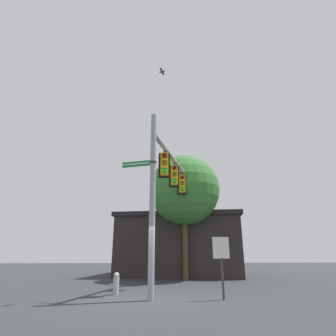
# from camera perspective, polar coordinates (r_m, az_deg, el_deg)

# --- Properties ---
(ground_plane) EXTENTS (80.00, 80.00, 0.00)m
(ground_plane) POSITION_cam_1_polar(r_m,az_deg,el_deg) (10.32, -3.70, -26.24)
(ground_plane) COLOR #2D3033
(signal_pole) EXTENTS (0.23, 0.23, 7.15)m
(signal_pole) POSITION_cam_1_polar(r_m,az_deg,el_deg) (10.40, -3.31, -6.37)
(signal_pole) COLOR gray
(signal_pole) RESTS_ON ground
(mast_arm) EXTENTS (2.09, 5.80, 0.21)m
(mast_arm) POSITION_cam_1_polar(r_m,az_deg,el_deg) (13.94, 0.81, 2.23)
(mast_arm) COLOR gray
(traffic_light_nearest_pole) EXTENTS (0.54, 0.49, 1.31)m
(traffic_light_nearest_pole) POSITION_cam_1_polar(r_m,az_deg,el_deg) (12.40, -0.76, 0.86)
(traffic_light_nearest_pole) COLOR black
(traffic_light_mid_inner) EXTENTS (0.54, 0.49, 1.31)m
(traffic_light_mid_inner) POSITION_cam_1_polar(r_m,az_deg,el_deg) (14.15, 1.37, -1.51)
(traffic_light_mid_inner) COLOR black
(traffic_light_mid_outer) EXTENTS (0.54, 0.49, 1.31)m
(traffic_light_mid_outer) POSITION_cam_1_polar(r_m,az_deg,el_deg) (15.94, 3.02, -3.35)
(traffic_light_mid_outer) COLOR black
(street_name_sign) EXTENTS (1.40, 0.56, 0.22)m
(street_name_sign) POSITION_cam_1_polar(r_m,az_deg,el_deg) (10.92, -5.31, 0.98)
(street_name_sign) COLOR #147238
(bird_flying) EXTENTS (0.31, 0.41, 0.14)m
(bird_flying) POSITION_cam_1_polar(r_m,az_deg,el_deg) (13.46, -1.25, 19.74)
(bird_flying) COLOR #4C4742
(storefront_building) EXTENTS (10.03, 9.00, 4.33)m
(storefront_building) POSITION_cam_1_polar(r_m,az_deg,el_deg) (21.61, 2.64, -16.01)
(storefront_building) COLOR #282321
(storefront_building) RESTS_ON ground
(tree_by_storefront) EXTENTS (4.76, 4.76, 8.09)m
(tree_by_storefront) POSITION_cam_1_polar(r_m,az_deg,el_deg) (18.47, 3.49, -4.68)
(tree_by_storefront) COLOR #4C3823
(tree_by_storefront) RESTS_ON ground
(fire_hydrant) EXTENTS (0.35, 0.24, 0.82)m
(fire_hydrant) POSITION_cam_1_polar(r_m,az_deg,el_deg) (11.80, -10.97, -22.87)
(fire_hydrant) COLOR #99999E
(fire_hydrant) RESTS_ON ground
(historical_marker) EXTENTS (0.60, 0.08, 2.13)m
(historical_marker) POSITION_cam_1_polar(r_m,az_deg,el_deg) (10.49, 11.26, -18.12)
(historical_marker) COLOR #333333
(historical_marker) RESTS_ON ground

